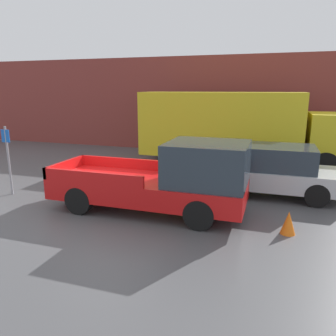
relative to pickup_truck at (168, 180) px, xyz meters
The scene contains 8 objects.
ground_plane 2.21m from the pickup_truck, behind, with size 60.00×60.00×0.00m, color #4C4C4F.
building_wall 9.52m from the pickup_truck, 102.25° to the left, with size 28.00×0.15×4.98m.
pickup_truck is the anchor object (origin of this frame).
car 3.65m from the pickup_truck, 44.54° to the left, with size 4.46×1.90×1.58m.
delivery_truck 6.35m from the pickup_truck, 79.71° to the left, with size 8.88×2.40×3.18m.
parking_sign 5.28m from the pickup_truck, behind, with size 0.30×0.07×2.19m.
newspaper_box 8.94m from the pickup_truck, 82.50° to the left, with size 0.45×0.40×1.03m.
traffic_cone 3.21m from the pickup_truck, ahead, with size 0.35×0.35×0.55m.
Camera 1 is at (4.66, -7.89, 3.31)m, focal length 35.00 mm.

